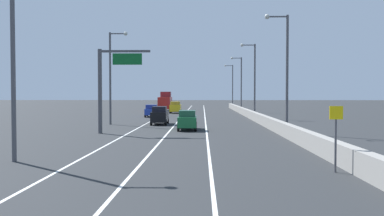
{
  "coord_description": "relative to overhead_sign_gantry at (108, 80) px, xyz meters",
  "views": [
    {
      "loc": [
        1.11,
        -7.36,
        3.56
      ],
      "look_at": [
        -0.31,
        51.56,
        1.57
      ],
      "focal_mm": 40.32,
      "sensor_mm": 36.0,
      "label": 1
    }
  ],
  "objects": [
    {
      "name": "ground_plane",
      "position": [
        7.26,
        33.28,
        -4.73
      ],
      "size": [
        320.0,
        320.0,
        0.0
      ],
      "primitive_type": "plane",
      "color": "#26282B"
    },
    {
      "name": "lane_stripe_left",
      "position": [
        1.76,
        24.28,
        -4.73
      ],
      "size": [
        0.16,
        130.0,
        0.0
      ],
      "primitive_type": "cube",
      "color": "silver",
      "rests_on": "ground_plane"
    },
    {
      "name": "lane_stripe_center",
      "position": [
        5.26,
        24.28,
        -4.73
      ],
      "size": [
        0.16,
        130.0,
        0.0
      ],
      "primitive_type": "cube",
      "color": "silver",
      "rests_on": "ground_plane"
    },
    {
      "name": "lane_stripe_right",
      "position": [
        8.76,
        24.28,
        -4.73
      ],
      "size": [
        0.16,
        130.0,
        0.0
      ],
      "primitive_type": "cube",
      "color": "silver",
      "rests_on": "ground_plane"
    },
    {
      "name": "jersey_barrier_right",
      "position": [
        15.27,
        9.28,
        -4.18
      ],
      "size": [
        0.6,
        120.0,
        1.1
      ],
      "primitive_type": "cube",
      "color": "gray",
      "rests_on": "ground_plane"
    },
    {
      "name": "overhead_sign_gantry",
      "position": [
        0.0,
        0.0,
        0.0
      ],
      "size": [
        4.68,
        0.36,
        7.5
      ],
      "color": "#47474C",
      "rests_on": "ground_plane"
    },
    {
      "name": "speed_advisory_sign",
      "position": [
        14.37,
        -18.64,
        -2.96
      ],
      "size": [
        0.6,
        0.11,
        3.0
      ],
      "color": "#4C4C51",
      "rests_on": "ground_plane"
    },
    {
      "name": "lamp_post_right_second",
      "position": [
        15.67,
        0.51,
        1.33
      ],
      "size": [
        2.14,
        0.44,
        10.59
      ],
      "color": "#4C4C51",
      "rests_on": "ground_plane"
    },
    {
      "name": "lamp_post_right_third",
      "position": [
        15.51,
        22.94,
        1.33
      ],
      "size": [
        2.14,
        0.44,
        10.59
      ],
      "color": "#4C4C51",
      "rests_on": "ground_plane"
    },
    {
      "name": "lamp_post_right_fourth",
      "position": [
        15.63,
        45.37,
        1.33
      ],
      "size": [
        2.14,
        0.44,
        10.59
      ],
      "color": "#4C4C51",
      "rests_on": "ground_plane"
    },
    {
      "name": "lamp_post_right_fifth",
      "position": [
        15.53,
        67.8,
        1.33
      ],
      "size": [
        2.14,
        0.44,
        10.59
      ],
      "color": "#4C4C51",
      "rests_on": "ground_plane"
    },
    {
      "name": "lamp_post_left_near",
      "position": [
        -1.21,
        -15.92,
        1.33
      ],
      "size": [
        2.14,
        0.44,
        10.59
      ],
      "color": "#4C4C51",
      "rests_on": "ground_plane"
    },
    {
      "name": "lamp_post_left_mid",
      "position": [
        -1.93,
        10.99,
        1.33
      ],
      "size": [
        2.14,
        0.44,
        10.59
      ],
      "color": "#4C4C51",
      "rests_on": "ground_plane"
    },
    {
      "name": "car_black_0",
      "position": [
        3.47,
        11.23,
        -3.69
      ],
      "size": [
        1.86,
        4.55,
        2.08
      ],
      "color": "black",
      "rests_on": "ground_plane"
    },
    {
      "name": "car_blue_1",
      "position": [
        0.66,
        27.17,
        -3.8
      ],
      "size": [
        2.04,
        4.3,
        1.86
      ],
      "color": "#1E389E",
      "rests_on": "ground_plane"
    },
    {
      "name": "car_green_2",
      "position": [
        6.91,
        3.84,
        -3.77
      ],
      "size": [
        1.89,
        4.64,
        1.92
      ],
      "color": "#196033",
      "rests_on": "ground_plane"
    },
    {
      "name": "car_yellow_3",
      "position": [
        3.52,
        39.3,
        -3.67
      ],
      "size": [
        1.95,
        4.18,
        2.13
      ],
      "color": "gold",
      "rests_on": "ground_plane"
    },
    {
      "name": "box_truck",
      "position": [
        0.79,
        49.45,
        -2.95
      ],
      "size": [
        2.55,
        7.99,
        3.92
      ],
      "color": "#A51E19",
      "rests_on": "ground_plane"
    }
  ]
}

